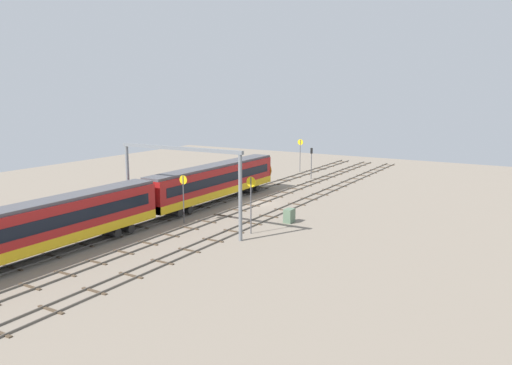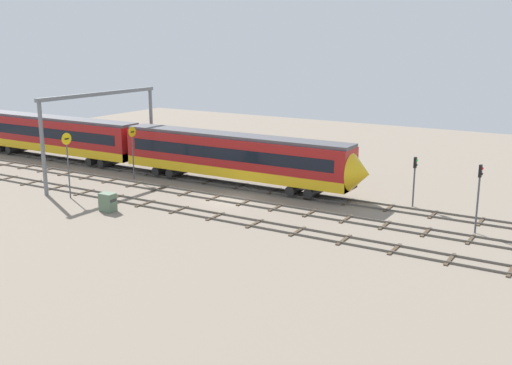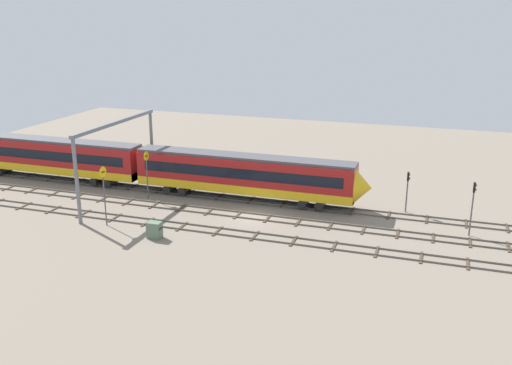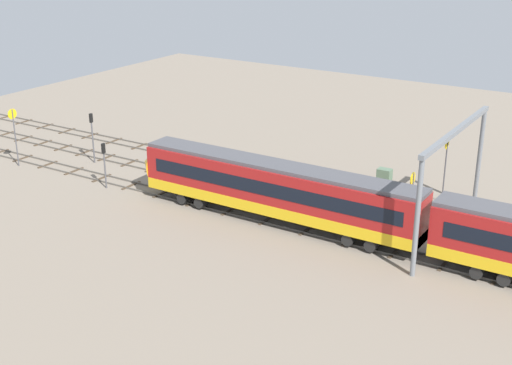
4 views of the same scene
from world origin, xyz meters
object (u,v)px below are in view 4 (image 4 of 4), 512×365
(speed_sign_near_foreground, at_px, (412,195))
(signal_light_trackside_approach, at_px, (104,159))
(overhead_gantry, at_px, (454,159))
(train, at_px, (421,224))
(speed_sign_mid_trackside, at_px, (14,129))
(speed_sign_far_trackside, at_px, (446,160))
(relay_cabinet, at_px, (384,177))
(signal_light_trackside_departure, at_px, (92,131))

(speed_sign_near_foreground, distance_m, signal_light_trackside_approach, 27.25)
(overhead_gantry, height_order, speed_sign_near_foreground, overhead_gantry)
(speed_sign_near_foreground, bearing_deg, overhead_gantry, -147.30)
(train, relative_size, overhead_gantry, 3.34)
(overhead_gantry, distance_m, speed_sign_mid_trackside, 41.42)
(speed_sign_far_trackside, height_order, relay_cabinet, speed_sign_far_trackside)
(speed_sign_near_foreground, xyz_separation_m, speed_sign_far_trackside, (0.19, -8.39, 0.36))
(train, distance_m, speed_sign_far_trackside, 11.56)
(train, xyz_separation_m, overhead_gantry, (-0.58, -4.49, 3.64))
(train, distance_m, relay_cabinet, 15.03)
(train, height_order, signal_light_trackside_approach, train)
(overhead_gantry, xyz_separation_m, relay_cabinet, (8.48, -8.14, -5.54))
(signal_light_trackside_departure, bearing_deg, relay_cabinet, -160.21)
(speed_sign_far_trackside, bearing_deg, speed_sign_near_foreground, 91.28)
(signal_light_trackside_departure, distance_m, relay_cabinet, 28.59)
(overhead_gantry, xyz_separation_m, signal_light_trackside_approach, (29.30, 6.10, -3.52))
(speed_sign_near_foreground, relative_size, speed_sign_far_trackside, 0.91)
(speed_sign_near_foreground, distance_m, speed_sign_far_trackside, 8.39)
(speed_sign_mid_trackside, height_order, relay_cabinet, speed_sign_mid_trackside)
(speed_sign_near_foreground, bearing_deg, train, 122.44)
(overhead_gantry, distance_m, speed_sign_far_trackside, 7.71)
(signal_light_trackside_approach, bearing_deg, overhead_gantry, -168.25)
(speed_sign_far_trackside, bearing_deg, signal_light_trackside_departure, 14.30)
(overhead_gantry, distance_m, signal_light_trackside_approach, 30.13)
(speed_sign_near_foreground, distance_m, relay_cabinet, 11.75)
(train, relative_size, signal_light_trackside_departure, 9.98)
(signal_light_trackside_approach, bearing_deg, relay_cabinet, -145.63)
(signal_light_trackside_approach, xyz_separation_m, relay_cabinet, (-20.82, -14.24, -2.02))
(train, distance_m, signal_light_trackside_approach, 28.76)
(relay_cabinet, bearing_deg, speed_sign_far_trackside, 167.23)
(speed_sign_near_foreground, relative_size, speed_sign_mid_trackside, 0.91)
(overhead_gantry, distance_m, speed_sign_near_foreground, 4.05)
(speed_sign_mid_trackside, bearing_deg, signal_light_trackside_approach, -179.36)
(overhead_gantry, relative_size, speed_sign_near_foreground, 2.87)
(speed_sign_near_foreground, bearing_deg, speed_sign_far_trackside, -88.72)
(overhead_gantry, height_order, speed_sign_far_trackside, overhead_gantry)
(speed_sign_near_foreground, xyz_separation_m, speed_sign_mid_trackside, (38.43, 4.66, 0.32))
(overhead_gantry, xyz_separation_m, signal_light_trackside_departure, (35.28, 1.50, -3.02))
(speed_sign_far_trackside, relative_size, signal_light_trackside_approach, 1.37)
(train, distance_m, speed_sign_mid_trackside, 40.35)
(speed_sign_far_trackside, bearing_deg, train, 100.26)
(signal_light_trackside_approach, height_order, relay_cabinet, signal_light_trackside_approach)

